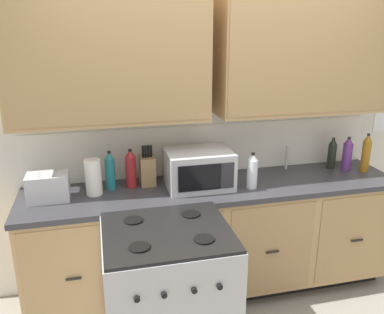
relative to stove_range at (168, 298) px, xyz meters
The scene contains 15 objects.
ground_plane 0.75m from the stove_range, 34.28° to the left, with size 8.00×8.00×0.00m, color gray.
wall_unit 1.53m from the stove_range, 59.53° to the left, with size 4.03×0.40×2.48m.
counter_run 0.79m from the stove_range, 52.26° to the left, with size 2.86×0.64×0.92m.
stove_range is the anchor object (origin of this frame).
microwave 0.94m from the stove_range, 60.90° to the left, with size 0.48×0.37×0.28m.
toaster 1.11m from the stove_range, 137.82° to the left, with size 0.28×0.18×0.19m.
knife_block 0.96m from the stove_range, 90.70° to the left, with size 0.11×0.14×0.31m.
sink_faucet 1.54m from the stove_range, 35.78° to the left, with size 0.02×0.02×0.20m, color #B2B5BA.
paper_towel_roll 0.98m from the stove_range, 121.01° to the left, with size 0.12×0.12×0.26m, color white.
bottle_teal 1.00m from the stove_range, 110.96° to the left, with size 0.07×0.07×0.29m.
bottle_dark 1.82m from the stove_range, 26.54° to the left, with size 0.07×0.07×0.27m.
bottle_amber 1.98m from the stove_range, 19.89° to the left, with size 0.07×0.07×0.32m.
bottle_clear 1.08m from the stove_range, 35.56° to the left, with size 0.08×0.08×0.27m.
bottle_violet 1.89m from the stove_range, 23.47° to the left, with size 0.08×0.08×0.28m.
bottle_red 0.97m from the stove_range, 100.13° to the left, with size 0.08×0.08×0.30m.
Camera 1 is at (-0.83, -2.41, 2.08)m, focal length 37.71 mm.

